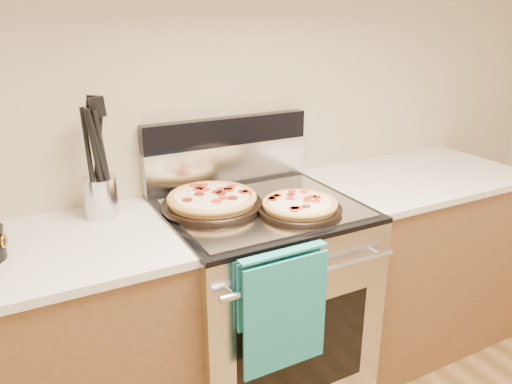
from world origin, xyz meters
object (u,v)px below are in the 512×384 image
utensil_crock (101,197)px  pepperoni_pizza_front (300,206)px  range_body (261,307)px  pepperoni_pizza_back (212,200)px

utensil_crock → pepperoni_pizza_front: bearing=-27.0°
range_body → pepperoni_pizza_back: 0.54m
pepperoni_pizza_back → pepperoni_pizza_front: size_ratio=1.21×
range_body → pepperoni_pizza_front: size_ratio=2.79×
pepperoni_pizza_front → utensil_crock: bearing=153.0°
utensil_crock → pepperoni_pizza_back: bearing=-20.0°
pepperoni_pizza_back → utensil_crock: bearing=160.0°
pepperoni_pizza_front → utensil_crock: 0.76m
pepperoni_pizza_back → pepperoni_pizza_front: (0.28, -0.20, -0.00)m
pepperoni_pizza_front → utensil_crock: utensil_crock is taller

